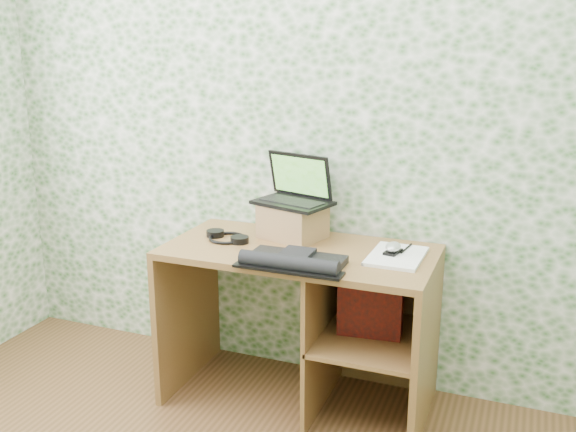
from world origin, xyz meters
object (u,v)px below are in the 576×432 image
at_px(desk, 317,305).
at_px(notepad, 397,256).
at_px(riser, 293,221).
at_px(keyboard, 294,261).
at_px(laptop, 296,192).

relative_size(desk, notepad, 3.83).
relative_size(riser, notepad, 0.85).
xyz_separation_m(keyboard, notepad, (0.37, 0.25, -0.01)).
relative_size(desk, laptop, 3.08).
bearing_deg(notepad, laptop, 165.27).
xyz_separation_m(desk, laptop, (-0.16, 0.15, 0.48)).
distance_m(riser, notepad, 0.53).
distance_m(laptop, notepad, 0.57).
distance_m(desk, laptop, 0.53).
distance_m(riser, laptop, 0.14).
bearing_deg(riser, notepad, -11.97).
distance_m(desk, keyboard, 0.38).
distance_m(keyboard, notepad, 0.45).
relative_size(keyboard, notepad, 1.46).
bearing_deg(notepad, riser, 169.08).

